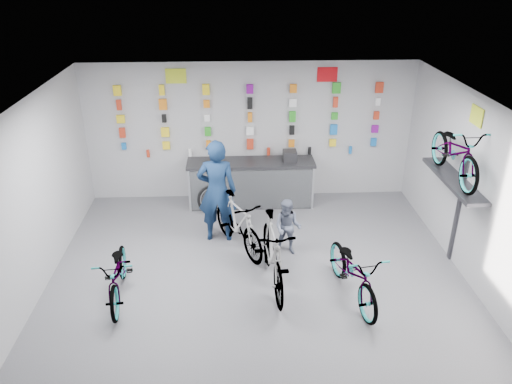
{
  "coord_description": "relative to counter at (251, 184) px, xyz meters",
  "views": [
    {
      "loc": [
        -0.36,
        -6.23,
        4.94
      ],
      "look_at": [
        0.01,
        1.4,
        1.3
      ],
      "focal_mm": 35.0,
      "sensor_mm": 36.0,
      "label": 1
    }
  ],
  "objects": [
    {
      "name": "floor",
      "position": [
        0.0,
        -3.54,
        -0.49
      ],
      "size": [
        8.0,
        8.0,
        0.0
      ],
      "primitive_type": "plane",
      "color": "#515156",
      "rests_on": "ground"
    },
    {
      "name": "ceiling",
      "position": [
        0.0,
        -3.54,
        2.51
      ],
      "size": [
        8.0,
        8.0,
        0.0
      ],
      "primitive_type": "plane",
      "rotation": [
        3.14,
        0.0,
        0.0
      ],
      "color": "white",
      "rests_on": "wall_back"
    },
    {
      "name": "wall_back",
      "position": [
        0.0,
        0.46,
        1.01
      ],
      "size": [
        7.0,
        0.0,
        7.0
      ],
      "primitive_type": "plane",
      "rotation": [
        1.57,
        0.0,
        0.0
      ],
      "color": "#B6B6B9",
      "rests_on": "floor"
    },
    {
      "name": "wall_left",
      "position": [
        -3.5,
        -3.54,
        1.01
      ],
      "size": [
        0.0,
        8.0,
        8.0
      ],
      "primitive_type": "plane",
      "rotation": [
        1.57,
        0.0,
        1.57
      ],
      "color": "#B6B6B9",
      "rests_on": "floor"
    },
    {
      "name": "wall_right",
      "position": [
        3.5,
        -3.54,
        1.01
      ],
      "size": [
        0.0,
        8.0,
        8.0
      ],
      "primitive_type": "plane",
      "rotation": [
        1.57,
        0.0,
        -1.57
      ],
      "color": "#B6B6B9",
      "rests_on": "floor"
    },
    {
      "name": "counter",
      "position": [
        0.0,
        0.0,
        0.0
      ],
      "size": [
        2.7,
        0.66,
        1.0
      ],
      "color": "black",
      "rests_on": "floor"
    },
    {
      "name": "merch_wall",
      "position": [
        0.0,
        0.39,
        1.34
      ],
      "size": [
        5.56,
        0.08,
        1.56
      ],
      "color": "blue",
      "rests_on": "wall_back"
    },
    {
      "name": "wall_bracket",
      "position": [
        3.33,
        -2.34,
        0.98
      ],
      "size": [
        0.39,
        1.9,
        2.0
      ],
      "color": "#333338",
      "rests_on": "wall_right"
    },
    {
      "name": "sign_left",
      "position": [
        -1.5,
        0.44,
        2.23
      ],
      "size": [
        0.42,
        0.02,
        0.3
      ],
      "primitive_type": "cube",
      "color": "#D0E229",
      "rests_on": "wall_back"
    },
    {
      "name": "sign_right",
      "position": [
        1.6,
        0.44,
        2.23
      ],
      "size": [
        0.42,
        0.02,
        0.3
      ],
      "primitive_type": "cube",
      "color": "red",
      "rests_on": "wall_back"
    },
    {
      "name": "sign_side",
      "position": [
        3.48,
        -2.34,
        2.16
      ],
      "size": [
        0.02,
        0.4,
        0.3
      ],
      "primitive_type": "cube",
      "color": "#D0E229",
      "rests_on": "wall_right"
    },
    {
      "name": "bike_left",
      "position": [
        -2.2,
        -3.19,
        -0.05
      ],
      "size": [
        0.74,
        1.72,
        0.88
      ],
      "primitive_type": "imported",
      "rotation": [
        0.0,
        0.0,
        0.09
      ],
      "color": "gray",
      "rests_on": "floor"
    },
    {
      "name": "bike_center",
      "position": [
        0.24,
        -2.96,
        0.11
      ],
      "size": [
        0.7,
        2.01,
        1.19
      ],
      "primitive_type": "imported",
      "rotation": [
        0.0,
        0.0,
        0.07
      ],
      "color": "gray",
      "rests_on": "floor"
    },
    {
      "name": "bike_right",
      "position": [
        1.47,
        -3.36,
        -0.01
      ],
      "size": [
        0.94,
        1.9,
        0.96
      ],
      "primitive_type": "imported",
      "rotation": [
        0.0,
        0.0,
        0.17
      ],
      "color": "gray",
      "rests_on": "floor"
    },
    {
      "name": "bike_service",
      "position": [
        -0.31,
        -1.84,
        0.05
      ],
      "size": [
        1.25,
        1.81,
        1.07
      ],
      "primitive_type": "imported",
      "rotation": [
        0.0,
        0.0,
        0.47
      ],
      "color": "gray",
      "rests_on": "floor"
    },
    {
      "name": "bike_wall",
      "position": [
        3.25,
        -2.34,
        1.57
      ],
      "size": [
        0.63,
        1.8,
        0.95
      ],
      "primitive_type": "imported",
      "color": "gray",
      "rests_on": "wall_bracket"
    },
    {
      "name": "clerk",
      "position": [
        -0.68,
        -1.43,
        0.51
      ],
      "size": [
        0.74,
        0.5,
        1.99
      ],
      "primitive_type": "imported",
      "rotation": [
        0.0,
        0.0,
        3.11
      ],
      "color": "#112648",
      "rests_on": "floor"
    },
    {
      "name": "customer",
      "position": [
        0.58,
        -2.01,
        0.04
      ],
      "size": [
        0.62,
        0.56,
        1.06
      ],
      "primitive_type": "imported",
      "rotation": [
        0.0,
        0.0,
        -0.36
      ],
      "color": "slate",
      "rests_on": "floor"
    },
    {
      "name": "spare_wheel",
      "position": [
        -0.83,
        -0.37,
        -0.18
      ],
      "size": [
        0.64,
        0.27,
        0.62
      ],
      "rotation": [
        0.0,
        0.0,
        0.12
      ],
      "color": "black",
      "rests_on": "floor"
    },
    {
      "name": "register",
      "position": [
        0.82,
        0.01,
        0.62
      ],
      "size": [
        0.28,
        0.3,
        0.22
      ],
      "primitive_type": "cube",
      "rotation": [
        0.0,
        0.0,
        -0.0
      ],
      "color": "black",
      "rests_on": "counter"
    }
  ]
}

